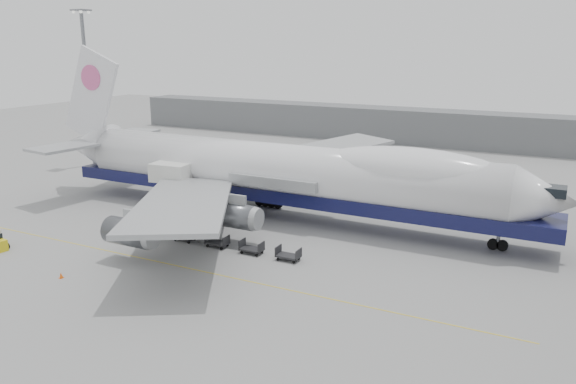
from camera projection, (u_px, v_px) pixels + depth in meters
The scene contains 12 objects.
ground at pixel (224, 248), 57.29m from camera, with size 260.00×260.00×0.00m, color gray.
apron_line at pixel (189, 268), 52.12m from camera, with size 60.00×0.15×0.01m, color gold.
hangar at pixel (363, 123), 121.10m from camera, with size 110.00×8.00×7.00m, color slate.
floodlight_mast at pixel (87, 80), 92.60m from camera, with size 2.40×2.40×25.43m.
airliner at pixel (283, 172), 65.90m from camera, with size 67.00×55.30×19.98m.
catering_truck at pixel (171, 185), 68.59m from camera, with size 5.26×3.85×6.12m.
traffic_cone at pixel (61, 275), 49.92m from camera, with size 0.37×0.37×0.54m.
dolly_0 at pixel (155, 230), 61.04m from camera, with size 2.30×1.35×1.30m.
dolly_1 at pixel (185, 236), 59.26m from camera, with size 2.30×1.35×1.30m.
dolly_2 at pixel (217, 242), 57.48m from camera, with size 2.30×1.35×1.30m.
dolly_3 at pixel (252, 248), 55.70m from camera, with size 2.30×1.35×1.30m.
dolly_4 at pixel (288, 255), 53.92m from camera, with size 2.30×1.35×1.30m.
Camera 1 is at (30.13, -45.13, 20.33)m, focal length 35.00 mm.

